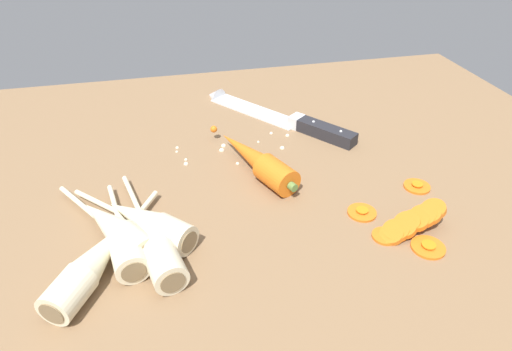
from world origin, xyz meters
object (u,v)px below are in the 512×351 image
Objects in this scene: whole_carrot at (256,160)px; parsnip_outer at (114,228)px; carrot_slice_stray_far at (428,246)px; carrot_slice_stray_mid at (362,211)px; parsnip_back at (93,263)px; parsnip_mid_right at (148,222)px; carrot_slice_stack at (409,223)px; chefs_knife at (271,114)px; carrot_slice_stray_near at (417,185)px; parsnip_mid_left at (153,239)px; parsnip_front at (124,238)px.

parsnip_outer is (-20.82, -11.38, -0.12)cm from whole_carrot.
carrot_slice_stray_mid is at bearing 122.29° from carrot_slice_stray_far.
parsnip_back is 4.93× the size of carrot_slice_stray_far.
carrot_slice_stack is at bearing -11.92° from parsnip_mid_right.
chefs_knife is 31.15cm from carrot_slice_stray_near.
carrot_slice_stray_near is 11.25cm from carrot_slice_stray_mid.
carrot_slice_stray_near is (38.55, 4.97, -1.62)cm from parsnip_mid_left.
carrot_slice_stray_mid is at bearing -81.15° from chefs_knife.
parsnip_back is 1.98× the size of carrot_slice_stack.
whole_carrot is at bearing 42.09° from parsnip_mid_left.
parsnip_back is at bearing -174.04° from carrot_slice_stray_mid.
parsnip_outer reaches higher than carrot_slice_stack.
parsnip_front is at bearing -174.65° from carrot_slice_stray_near.
whole_carrot is at bearing 156.90° from carrot_slice_stray_near.
parsnip_mid_left is at bearing -177.76° from carrot_slice_stray_mid.
parsnip_back is at bearing 173.48° from carrot_slice_stray_far.
parsnip_back reaches higher than carrot_slice_stray_near.
parsnip_front is 4.89cm from parsnip_back.
whole_carrot reaches higher than parsnip_back.
carrot_slice_stray_near is (15.39, -27.08, -0.29)cm from chefs_knife.
chefs_knife is 45.77cm from parsnip_back.
parsnip_outer is (-4.13, -0.18, 0.00)cm from parsnip_mid_right.
parsnip_mid_right reaches higher than chefs_knife.
parsnip_mid_left is at bearing 20.47° from parsnip_back.
parsnip_outer is at bearing -133.98° from chefs_knife.
parsnip_back is (-22.89, -17.08, -0.12)cm from whole_carrot.
parsnip_back reaches higher than carrot_slice_stray_far.
whole_carrot is 23.73cm from parsnip_outer.
parsnip_mid_right is at bearing 168.08° from carrot_slice_stack.
carrot_slice_stray_far is (5.18, -8.20, 0.00)cm from carrot_slice_stray_mid.
carrot_slice_stack is 2.64× the size of carrot_slice_stray_mid.
carrot_slice_stray_far is at bearing -15.17° from parsnip_outer.
parsnip_front and parsnip_outer have the same top height.
chefs_knife is at bearing 49.11° from parsnip_back.
whole_carrot is at bearing 128.24° from carrot_slice_stray_far.
carrot_slice_stray_mid is (28.57, -2.26, -1.62)cm from parsnip_mid_right.
parsnip_mid_left is 38.91cm from carrot_slice_stray_near.
whole_carrot is at bearing 131.79° from carrot_slice_stack.
whole_carrot is at bearing 28.67° from parsnip_outer.
parsnip_front is 1.82× the size of carrot_slice_stack.
parsnip_outer is 43.33cm from carrot_slice_stray_near.
carrot_slice_stray_far is at bearing -57.71° from carrot_slice_stray_mid.
carrot_slice_stray_far is (17.06, -21.65, -1.74)cm from whole_carrot.
chefs_knife is at bearing 104.40° from carrot_slice_stack.
chefs_knife is at bearing 68.04° from whole_carrot.
carrot_slice_stack is at bearing -6.34° from parsnip_mid_left.
parsnip_outer is at bearing 70.01° from parsnip_back.
parsnip_outer is (-4.71, 3.17, 0.00)cm from parsnip_mid_left.
whole_carrot is at bearing -111.96° from chefs_knife.
whole_carrot is 1.09× the size of parsnip_front.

